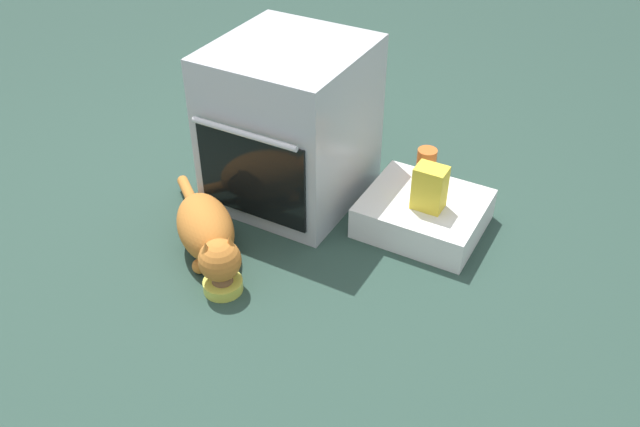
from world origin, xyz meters
The scene contains 7 objects.
ground centered at (0.00, 0.00, 0.00)m, with size 8.00×8.00×0.00m, color #284238.
oven centered at (-0.05, 0.44, 0.33)m, with size 0.57×0.64×0.67m.
pantry_cabinet centered at (0.55, 0.48, 0.07)m, with size 0.47×0.41×0.14m, color white.
food_bowl centered at (0.05, -0.22, 0.03)m, with size 0.14×0.14×0.08m.
cat centered at (-0.10, -0.10, 0.12)m, with size 0.62×0.54×0.23m.
sauce_jar centered at (0.49, 0.61, 0.21)m, with size 0.08×0.08×0.14m, color #D16023.
snack_bag centered at (0.57, 0.44, 0.23)m, with size 0.12×0.09×0.18m, color yellow.
Camera 1 is at (1.23, -1.62, 1.68)m, focal length 37.65 mm.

